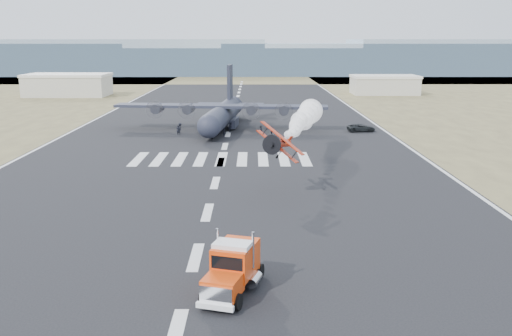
{
  "coord_description": "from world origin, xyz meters",
  "views": [
    {
      "loc": [
        4.56,
        -30.52,
        16.84
      ],
      "look_at": [
        4.86,
        26.35,
        4.0
      ],
      "focal_mm": 40.0,
      "sensor_mm": 36.0,
      "label": 1
    }
  ],
  "objects_px": {
    "crew_d": "(272,132)",
    "crew_e": "(200,127)",
    "support_vehicle": "(361,128)",
    "crew_b": "(231,127)",
    "hangar_left": "(68,85)",
    "transport_aircraft": "(222,113)",
    "crew_g": "(178,130)",
    "crew_h": "(261,130)",
    "aerobatic_biplane": "(280,144)",
    "crew_f": "(199,127)",
    "semi_truck": "(233,267)",
    "crew_a": "(224,132)",
    "hangar_right": "(384,85)",
    "crew_c": "(180,128)"
  },
  "relations": [
    {
      "from": "crew_a",
      "to": "crew_h",
      "type": "distance_m",
      "value": 6.98
    },
    {
      "from": "support_vehicle",
      "to": "crew_d",
      "type": "xyz_separation_m",
      "value": [
        -16.96,
        -5.53,
        0.18
      ]
    },
    {
      "from": "aerobatic_biplane",
      "to": "support_vehicle",
      "type": "bearing_deg",
      "value": 81.57
    },
    {
      "from": "crew_c",
      "to": "crew_f",
      "type": "xyz_separation_m",
      "value": [
        3.37,
        1.49,
        -0.03
      ]
    },
    {
      "from": "crew_g",
      "to": "crew_h",
      "type": "bearing_deg",
      "value": 163.42
    },
    {
      "from": "hangar_right",
      "to": "crew_g",
      "type": "relative_size",
      "value": 11.88
    },
    {
      "from": "aerobatic_biplane",
      "to": "crew_a",
      "type": "relative_size",
      "value": 3.35
    },
    {
      "from": "support_vehicle",
      "to": "crew_b",
      "type": "relative_size",
      "value": 2.83
    },
    {
      "from": "crew_b",
      "to": "crew_c",
      "type": "xyz_separation_m",
      "value": [
        -9.3,
        -0.73,
        0.01
      ]
    },
    {
      "from": "crew_f",
      "to": "crew_g",
      "type": "height_order",
      "value": "crew_f"
    },
    {
      "from": "support_vehicle",
      "to": "crew_a",
      "type": "distance_m",
      "value": 26.03
    },
    {
      "from": "semi_truck",
      "to": "crew_a",
      "type": "distance_m",
      "value": 64.01
    },
    {
      "from": "crew_b",
      "to": "crew_h",
      "type": "distance_m",
      "value": 6.0
    },
    {
      "from": "hangar_left",
      "to": "crew_e",
      "type": "relative_size",
      "value": 14.2
    },
    {
      "from": "support_vehicle",
      "to": "crew_c",
      "type": "bearing_deg",
      "value": 86.94
    },
    {
      "from": "crew_c",
      "to": "crew_f",
      "type": "height_order",
      "value": "crew_c"
    },
    {
      "from": "aerobatic_biplane",
      "to": "crew_e",
      "type": "distance_m",
      "value": 47.06
    },
    {
      "from": "hangar_left",
      "to": "transport_aircraft",
      "type": "relative_size",
      "value": 0.6
    },
    {
      "from": "transport_aircraft",
      "to": "crew_g",
      "type": "relative_size",
      "value": 23.5
    },
    {
      "from": "crew_g",
      "to": "crew_a",
      "type": "bearing_deg",
      "value": 149.24
    },
    {
      "from": "crew_e",
      "to": "crew_f",
      "type": "height_order",
      "value": "crew_f"
    },
    {
      "from": "transport_aircraft",
      "to": "crew_g",
      "type": "bearing_deg",
      "value": -128.59
    },
    {
      "from": "semi_truck",
      "to": "crew_g",
      "type": "height_order",
      "value": "semi_truck"
    },
    {
      "from": "hangar_right",
      "to": "crew_c",
      "type": "distance_m",
      "value": 94.12
    },
    {
      "from": "hangar_left",
      "to": "transport_aircraft",
      "type": "xyz_separation_m",
      "value": [
        50.62,
        -65.79,
        -0.39
      ]
    },
    {
      "from": "hangar_left",
      "to": "crew_d",
      "type": "distance_m",
      "value": 96.39
    },
    {
      "from": "aerobatic_biplane",
      "to": "crew_b",
      "type": "distance_m",
      "value": 44.78
    },
    {
      "from": "semi_truck",
      "to": "aerobatic_biplane",
      "type": "bearing_deg",
      "value": 96.92
    },
    {
      "from": "crew_h",
      "to": "aerobatic_biplane",
      "type": "bearing_deg",
      "value": 10.88
    },
    {
      "from": "transport_aircraft",
      "to": "crew_c",
      "type": "relative_size",
      "value": 21.81
    },
    {
      "from": "crew_b",
      "to": "crew_f",
      "type": "xyz_separation_m",
      "value": [
        -5.93,
        0.76,
        -0.02
      ]
    },
    {
      "from": "hangar_right",
      "to": "crew_b",
      "type": "xyz_separation_m",
      "value": [
        -45.57,
        -75.71,
        -2.09
      ]
    },
    {
      "from": "transport_aircraft",
      "to": "crew_e",
      "type": "bearing_deg",
      "value": -129.97
    },
    {
      "from": "hangar_right",
      "to": "aerobatic_biplane",
      "type": "bearing_deg",
      "value": -107.84
    },
    {
      "from": "semi_truck",
      "to": "aerobatic_biplane",
      "type": "height_order",
      "value": "aerobatic_biplane"
    },
    {
      "from": "transport_aircraft",
      "to": "crew_b",
      "type": "relative_size",
      "value": 22.01
    },
    {
      "from": "crew_c",
      "to": "aerobatic_biplane",
      "type": "bearing_deg",
      "value": -163.53
    },
    {
      "from": "crew_c",
      "to": "crew_e",
      "type": "relative_size",
      "value": 1.08
    },
    {
      "from": "crew_d",
      "to": "crew_e",
      "type": "distance_m",
      "value": 14.43
    },
    {
      "from": "transport_aircraft",
      "to": "crew_d",
      "type": "distance_m",
      "value": 13.58
    },
    {
      "from": "hangar_left",
      "to": "hangar_right",
      "type": "xyz_separation_m",
      "value": [
        98.0,
        5.0,
        -0.4
      ]
    },
    {
      "from": "crew_e",
      "to": "crew_c",
      "type": "bearing_deg",
      "value": -102.7
    },
    {
      "from": "crew_d",
      "to": "crew_b",
      "type": "bearing_deg",
      "value": -113.5
    },
    {
      "from": "hangar_left",
      "to": "crew_d",
      "type": "height_order",
      "value": "hangar_left"
    },
    {
      "from": "hangar_right",
      "to": "support_vehicle",
      "type": "distance_m",
      "value": 77.95
    },
    {
      "from": "crew_b",
      "to": "crew_d",
      "type": "height_order",
      "value": "crew_b"
    },
    {
      "from": "hangar_right",
      "to": "crew_e",
      "type": "xyz_separation_m",
      "value": [
        -51.33,
        -74.65,
        -2.15
      ]
    },
    {
      "from": "hangar_left",
      "to": "crew_b",
      "type": "bearing_deg",
      "value": -53.44
    },
    {
      "from": "crew_c",
      "to": "semi_truck",
      "type": "bearing_deg",
      "value": -174.17
    },
    {
      "from": "transport_aircraft",
      "to": "crew_a",
      "type": "xyz_separation_m",
      "value": [
        0.75,
        -9.62,
        -2.2
      ]
    }
  ]
}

